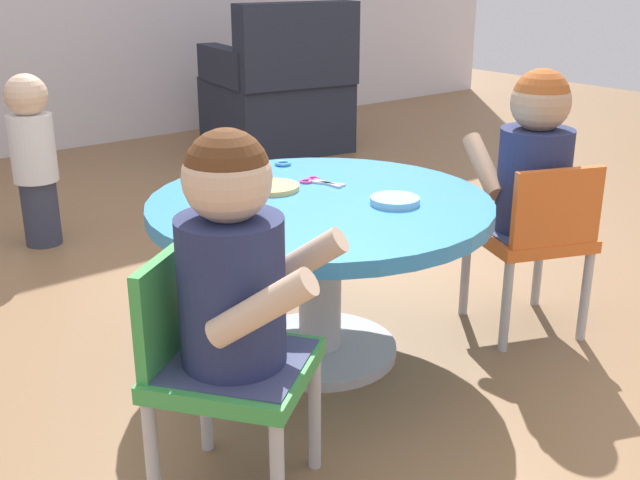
{
  "coord_description": "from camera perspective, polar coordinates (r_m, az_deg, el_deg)",
  "views": [
    {
      "loc": [
        -1.25,
        -1.58,
        1.08
      ],
      "look_at": [
        0.0,
        0.0,
        0.35
      ],
      "focal_mm": 43.98,
      "sensor_mm": 36.0,
      "label": 1
    }
  ],
  "objects": [
    {
      "name": "ground_plane",
      "position": [
        2.29,
        0.0,
        -8.24
      ],
      "size": [
        10.0,
        10.0,
        0.0
      ],
      "primitive_type": "plane",
      "color": "olive"
    },
    {
      "name": "craft_table",
      "position": [
        2.14,
        0.0,
        0.31
      ],
      "size": [
        0.93,
        0.93,
        0.47
      ],
      "color": "silver",
      "rests_on": "ground"
    },
    {
      "name": "child_chair_left",
      "position": [
        1.62,
        -7.37,
        -8.9
      ],
      "size": [
        0.42,
        0.42,
        0.54
      ],
      "color": "#B7B7BC",
      "rests_on": "ground"
    },
    {
      "name": "seated_child_left",
      "position": [
        1.51,
        -6.35,
        -1.56
      ],
      "size": [
        0.42,
        0.44,
        0.51
      ],
      "color": "#3F4772",
      "rests_on": "ground"
    },
    {
      "name": "child_chair_right",
      "position": [
        2.38,
        15.33,
        0.23
      ],
      "size": [
        0.39,
        0.39,
        0.54
      ],
      "color": "#B7B7BC",
      "rests_on": "ground"
    },
    {
      "name": "seated_child_right",
      "position": [
        2.35,
        15.33,
        5.74
      ],
      "size": [
        0.38,
        0.42,
        0.51
      ],
      "color": "#3F4772",
      "rests_on": "ground"
    },
    {
      "name": "armchair_dark",
      "position": [
        4.64,
        -3.0,
        10.35
      ],
      "size": [
        0.81,
        0.82,
        0.85
      ],
      "color": "#232838",
      "rests_on": "ground"
    },
    {
      "name": "toddler_standing",
      "position": [
        3.22,
        -20.12,
        5.79
      ],
      "size": [
        0.17,
        0.17,
        0.67
      ],
      "color": "#33384C",
      "rests_on": "ground"
    },
    {
      "name": "rolling_pin",
      "position": [
        2.08,
        -5.96,
        3.36
      ],
      "size": [
        0.12,
        0.22,
        0.05
      ],
      "color": "#D83F3F",
      "rests_on": "craft_table"
    },
    {
      "name": "craft_scissors",
      "position": [
        2.27,
        -0.19,
        4.28
      ],
      "size": [
        0.09,
        0.14,
        0.01
      ],
      "color": "silver",
      "rests_on": "craft_table"
    },
    {
      "name": "playdough_blob_0",
      "position": [
        2.08,
        5.47,
        2.88
      ],
      "size": [
        0.13,
        0.13,
        0.02
      ],
      "primitive_type": "cylinder",
      "color": "#8CCCF2",
      "rests_on": "craft_table"
    },
    {
      "name": "playdough_blob_1",
      "position": [
        2.2,
        -3.48,
        3.85
      ],
      "size": [
        0.15,
        0.15,
        0.01
      ],
      "primitive_type": "cylinder",
      "color": "#F2CC72",
      "rests_on": "craft_table"
    },
    {
      "name": "cookie_cutter_0",
      "position": [
        2.46,
        -2.71,
        5.57
      ],
      "size": [
        0.05,
        0.05,
        0.01
      ],
      "primitive_type": "torus",
      "color": "#3F99D8",
      "rests_on": "craft_table"
    },
    {
      "name": "cookie_cutter_1",
      "position": [
        2.12,
        -8.39,
        2.95
      ],
      "size": [
        0.06,
        0.06,
        0.01
      ],
      "primitive_type": "torus",
      "color": "orange",
      "rests_on": "craft_table"
    }
  ]
}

